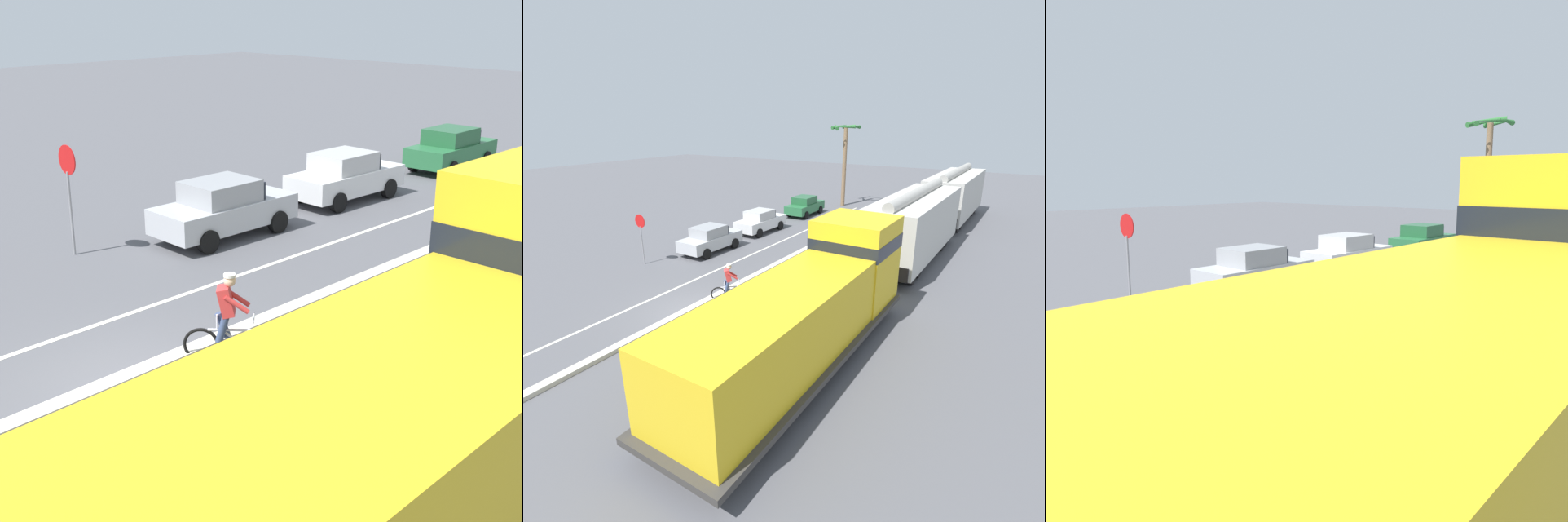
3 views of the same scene
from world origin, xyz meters
The scene contains 9 objects.
ground_plane centered at (0.00, 0.00, 0.00)m, with size 120.00×120.00×0.00m, color #56565B.
median_curb centered at (0.00, 6.00, 0.08)m, with size 0.36×36.00×0.16m, color beige.
lane_stripe centered at (-2.40, 6.00, 0.00)m, with size 0.14×36.00×0.01m, color silver.
locomotive centered at (6.06, -0.29, 1.80)m, with size 3.10×11.61×4.20m.
parked_car_silver centered at (-4.95, 6.80, 0.82)m, with size 1.87×4.22×1.62m.
parked_car_white centered at (-5.00, 12.24, 0.82)m, with size 1.91×4.24×1.62m.
parked_car_green centered at (-5.02, 18.81, 0.82)m, with size 1.90×4.23×1.62m.
cyclist centered at (0.67, 1.80, 0.82)m, with size 1.28×1.22×1.71m.
stop_sign centered at (-6.55, 2.99, 2.02)m, with size 0.76×0.08×2.88m.
Camera 1 is at (9.54, -6.24, 6.27)m, focal length 50.00 mm.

